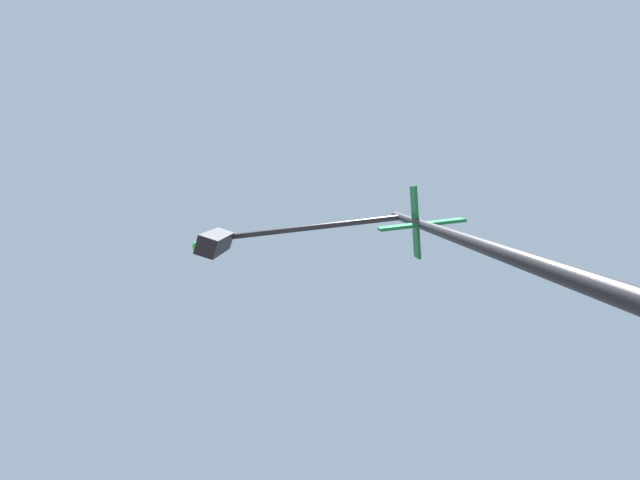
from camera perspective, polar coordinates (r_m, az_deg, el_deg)
The scene contains 1 object.
traffic_signal_near at distance 3.41m, azimuth 1.00°, elevation -0.37°, with size 1.85×3.37×6.44m.
Camera 1 is at (-7.09, -6.07, 1.22)m, focal length 16.60 mm.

